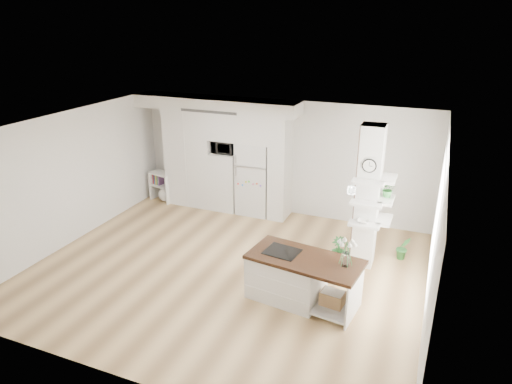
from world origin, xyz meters
TOP-DOWN VIEW (x-y plane):
  - floor at (0.00, 0.00)m, footprint 7.00×6.00m
  - room at (0.00, 0.00)m, footprint 7.04×6.04m
  - cabinet_wall at (-1.45, 2.67)m, footprint 4.00×0.71m
  - refrigerator at (-0.53, 2.68)m, footprint 0.78×0.69m
  - column at (2.38, 1.13)m, footprint 0.69×0.90m
  - window at (3.48, 0.30)m, footprint 0.00×2.40m
  - pendant_light at (1.70, 0.15)m, footprint 0.12×0.12m
  - kitchen_island at (1.42, -0.43)m, footprint 1.92×1.10m
  - bookshelf at (-2.97, 2.49)m, footprint 0.70×0.50m
  - floor_plant_a at (3.00, 1.65)m, footprint 0.33×0.30m
  - floor_plant_b at (1.85, 1.13)m, footprint 0.29×0.29m
  - microwave at (-1.27, 2.62)m, footprint 0.54×0.37m
  - shelf_plant at (2.63, 1.30)m, footprint 0.27×0.23m
  - decor_bowl at (2.30, 0.90)m, footprint 0.22×0.22m

SIDE VIEW (x-z plane):
  - floor at x=0.00m, z-range -0.01..0.01m
  - floor_plant_a at x=3.00m, z-range 0.00..0.48m
  - floor_plant_b at x=1.85m, z-range 0.00..0.48m
  - bookshelf at x=-2.97m, z-range -0.05..0.70m
  - kitchen_island at x=1.42m, z-range -0.26..1.13m
  - refrigerator at x=-0.53m, z-range 0.00..1.75m
  - decor_bowl at x=2.30m, z-range 0.98..1.03m
  - column at x=2.38m, z-range 0.00..2.70m
  - window at x=3.48m, z-range 0.30..2.70m
  - cabinet_wall at x=-1.45m, z-range 0.16..2.86m
  - shelf_plant at x=2.63m, z-range 1.38..1.67m
  - microwave at x=-1.27m, z-range 1.42..1.72m
  - room at x=0.00m, z-range 0.50..3.22m
  - pendant_light at x=1.70m, z-range 2.07..2.17m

